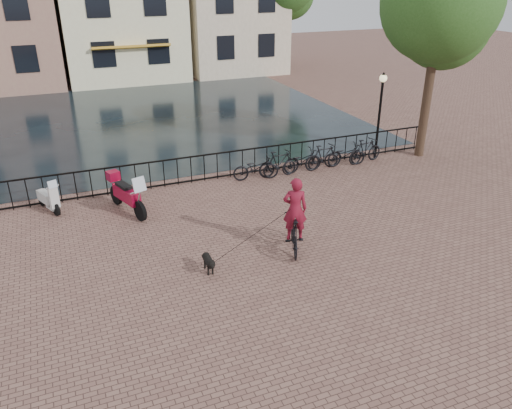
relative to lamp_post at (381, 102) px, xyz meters
name	(u,v)px	position (x,y,z in m)	size (l,w,h in m)	color
ground	(304,300)	(-7.20, -7.60, -2.38)	(100.00, 100.00, 0.00)	brown
canal_water	(153,118)	(-7.20, 9.70, -2.38)	(20.00, 20.00, 0.00)	black
railing	(204,168)	(-7.20, 0.40, -1.87)	(20.00, 0.05, 1.02)	black
tree_near_right	(441,3)	(2.00, -0.30, 3.60)	(4.48, 4.48, 8.24)	black
lamp_post	(381,102)	(0.00, 0.00, 0.00)	(0.30, 0.30, 3.45)	black
cyclist	(295,219)	(-6.38, -5.37, -1.42)	(1.16, 1.90, 2.51)	black
dog	(208,263)	(-8.91, -5.54, -2.12)	(0.27, 0.77, 0.51)	black
motorcycle	(126,191)	(-10.25, -1.19, -1.63)	(1.15, 2.15, 1.50)	maroon
scooter	(47,193)	(-12.61, -0.10, -1.76)	(0.87, 1.37, 1.23)	silver
parked_bike_0	(256,168)	(-5.40, -0.20, -1.93)	(0.60, 1.72, 0.90)	black
parked_bike_1	(279,163)	(-4.45, -0.20, -1.88)	(0.47, 1.66, 1.00)	black
parked_bike_2	(302,161)	(-3.50, -0.20, -1.93)	(0.60, 1.72, 0.90)	black
parked_bike_3	(324,157)	(-2.55, -0.20, -1.88)	(0.47, 1.66, 1.00)	black
parked_bike_4	(345,155)	(-1.60, -0.20, -1.93)	(0.60, 1.72, 0.90)	black
parked_bike_5	(365,151)	(-0.65, -0.20, -1.88)	(0.47, 1.66, 1.00)	black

